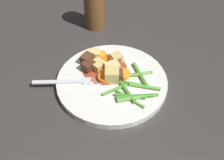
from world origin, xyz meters
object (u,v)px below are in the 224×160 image
potato_chunk_1 (112,68)px  carrot_slice_4 (101,64)px  pepper_mill (94,7)px  potato_chunk_4 (97,66)px  meat_chunk_1 (87,59)px  carrot_slice_1 (106,61)px  fork (74,82)px  carrot_slice_0 (107,74)px  carrot_slice_5 (123,74)px  meat_chunk_0 (88,66)px  meat_chunk_3 (118,76)px  dinner_plate (112,82)px  carrot_slice_3 (105,78)px  potato_chunk_2 (117,59)px  meat_chunk_2 (115,64)px  carrot_slice_2 (102,55)px  potato_chunk_0 (94,55)px  potato_chunk_3 (112,73)px

potato_chunk_1 → carrot_slice_4: bearing=8.5°
pepper_mill → potato_chunk_4: bearing=141.6°
meat_chunk_1 → carrot_slice_1: bearing=-130.0°
carrot_slice_4 → fork: size_ratio=0.20×
carrot_slice_1 → pepper_mill: pepper_mill is taller
carrot_slice_0 → carrot_slice_5: carrot_slice_0 is taller
meat_chunk_0 → meat_chunk_3: (-0.07, -0.03, -0.00)m
dinner_plate → meat_chunk_3: bearing=-122.9°
carrot_slice_3 → potato_chunk_2: bearing=-66.3°
meat_chunk_1 → potato_chunk_2: bearing=-129.1°
dinner_plate → carrot_slice_5: (-0.01, -0.03, 0.01)m
meat_chunk_2 → pepper_mill: (0.18, -0.09, 0.04)m
carrot_slice_2 → potato_chunk_1: size_ratio=0.76×
carrot_slice_0 → pepper_mill: (0.19, -0.12, 0.04)m
dinner_plate → carrot_slice_2: bearing=-24.0°
fork → pepper_mill: (0.15, -0.19, 0.05)m
potato_chunk_0 → potato_chunk_1: 0.07m
carrot_slice_4 → potato_chunk_3: bearing=171.7°
dinner_plate → carrot_slice_4: carrot_slice_4 is taller
carrot_slice_1 → meat_chunk_1: bearing=50.0°
potato_chunk_4 → potato_chunk_3: bearing=-169.3°
potato_chunk_2 → fork: (0.02, 0.12, -0.01)m
potato_chunk_0 → meat_chunk_3: 0.09m
meat_chunk_3 → carrot_slice_1: bearing=-15.0°
potato_chunk_2 → meat_chunk_2: bearing=125.3°
dinner_plate → meat_chunk_0: bearing=16.2°
carrot_slice_0 → carrot_slice_2: size_ratio=1.34×
potato_chunk_0 → potato_chunk_2: (-0.05, -0.03, 0.00)m
carrot_slice_0 → meat_chunk_0: 0.05m
meat_chunk_3 → pepper_mill: pepper_mill is taller
carrot_slice_3 → potato_chunk_4: (0.04, -0.01, 0.00)m
potato_chunk_4 → meat_chunk_1: 0.03m
carrot_slice_5 → meat_chunk_0: 0.08m
meat_chunk_1 → meat_chunk_2: size_ratio=1.01×
potato_chunk_4 → meat_chunk_3: size_ratio=1.10×
carrot_slice_3 → potato_chunk_3: size_ratio=1.04×
dinner_plate → potato_chunk_4: 0.05m
carrot_slice_1 → fork: carrot_slice_1 is taller
meat_chunk_2 → meat_chunk_1: bearing=35.4°
meat_chunk_2 → meat_chunk_0: bearing=55.4°
pepper_mill → carrot_slice_4: bearing=144.6°
meat_chunk_3 → carrot_slice_2: bearing=-14.4°
dinner_plate → potato_chunk_3: 0.02m
potato_chunk_0 → meat_chunk_2: (-0.06, -0.02, -0.00)m
carrot_slice_0 → potato_chunk_2: bearing=-67.6°
carrot_slice_1 → potato_chunk_0: (0.03, 0.01, 0.01)m
carrot_slice_1 → potato_chunk_3: potato_chunk_3 is taller
carrot_slice_5 → meat_chunk_0: size_ratio=1.19×
carrot_slice_3 → potato_chunk_4: bearing=-11.8°
carrot_slice_4 → fork: (-0.00, 0.08, -0.00)m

